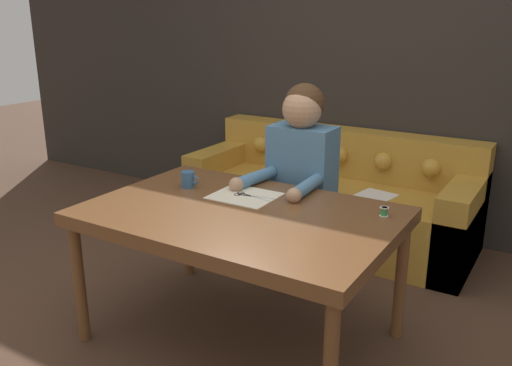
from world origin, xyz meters
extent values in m
plane|color=#4C3323|center=(0.00, 0.00, 0.00)|extent=(16.00, 16.00, 0.00)
cube|color=#2D2823|center=(0.00, 2.00, 1.30)|extent=(8.00, 0.06, 2.60)
cube|color=brown|center=(-0.04, 0.07, 0.69)|extent=(1.52, 1.02, 0.07)
cylinder|color=brown|center=(-0.74, -0.38, 0.33)|extent=(0.06, 0.06, 0.65)
cylinder|color=brown|center=(-0.74, 0.52, 0.33)|extent=(0.06, 0.06, 0.65)
cylinder|color=brown|center=(0.66, 0.52, 0.33)|extent=(0.06, 0.06, 0.65)
cube|color=#B7842D|center=(-0.21, 1.53, 0.22)|extent=(2.13, 0.82, 0.44)
cube|color=#B7842D|center=(-0.21, 1.84, 0.62)|extent=(2.13, 0.22, 0.36)
cube|color=#B7842D|center=(-1.17, 1.53, 0.30)|extent=(0.20, 0.82, 0.60)
cube|color=#B7842D|center=(0.76, 1.53, 0.30)|extent=(0.20, 0.82, 0.60)
sphere|color=#B7842D|center=(-0.90, 1.71, 0.62)|extent=(0.13, 0.13, 0.13)
sphere|color=#B7842D|center=(-0.55, 1.71, 0.62)|extent=(0.13, 0.13, 0.13)
sphere|color=#B7842D|center=(-0.21, 1.71, 0.62)|extent=(0.13, 0.13, 0.13)
sphere|color=#B7842D|center=(0.14, 1.71, 0.62)|extent=(0.13, 0.13, 0.13)
sphere|color=#B7842D|center=(0.48, 1.71, 0.62)|extent=(0.13, 0.13, 0.13)
cube|color=white|center=(0.19, 1.43, 0.44)|extent=(0.29, 0.31, 0.00)
cylinder|color=#33281E|center=(-0.05, 0.75, 0.22)|extent=(0.28, 0.28, 0.44)
cube|color=teal|center=(-0.05, 0.75, 0.73)|extent=(0.38, 0.22, 0.58)
sphere|color=tan|center=(-0.05, 0.73, 1.13)|extent=(0.23, 0.23, 0.23)
sphere|color=#472D19|center=(-0.05, 0.76, 1.16)|extent=(0.23, 0.23, 0.23)
cylinder|color=teal|center=(-0.21, 0.48, 0.76)|extent=(0.11, 0.33, 0.07)
sphere|color=tan|center=(-0.23, 0.32, 0.76)|extent=(0.08, 0.08, 0.08)
cylinder|color=teal|center=(0.12, 0.48, 0.76)|extent=(0.09, 0.33, 0.07)
sphere|color=tan|center=(0.13, 0.32, 0.76)|extent=(0.08, 0.08, 0.08)
cube|color=beige|center=(-0.14, 0.27, 0.72)|extent=(0.34, 0.29, 0.00)
cube|color=silver|center=(-0.04, 0.29, 0.72)|extent=(0.12, 0.03, 0.00)
cube|color=black|center=(-0.14, 0.27, 0.72)|extent=(0.08, 0.03, 0.00)
torus|color=black|center=(-0.18, 0.26, 0.72)|extent=(0.04, 0.04, 0.01)
cube|color=silver|center=(-0.04, 0.26, 0.72)|extent=(0.13, 0.03, 0.00)
cube|color=black|center=(-0.14, 0.28, 0.72)|extent=(0.08, 0.02, 0.00)
torus|color=black|center=(-0.18, 0.29, 0.72)|extent=(0.04, 0.04, 0.01)
cylinder|color=silver|center=(-0.10, 0.27, 0.72)|extent=(0.01, 0.01, 0.01)
cylinder|color=#335B84|center=(-0.50, 0.23, 0.77)|extent=(0.08, 0.08, 0.09)
torus|color=#335B84|center=(-0.45, 0.23, 0.77)|extent=(0.05, 0.01, 0.05)
cylinder|color=#338C4C|center=(0.59, 0.37, 0.74)|extent=(0.03, 0.03, 0.04)
cylinder|color=beige|center=(0.59, 0.37, 0.76)|extent=(0.04, 0.04, 0.00)
cylinder|color=beige|center=(0.59, 0.37, 0.72)|extent=(0.04, 0.04, 0.00)
camera|label=1|loc=(1.34, -2.03, 1.65)|focal=38.00mm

